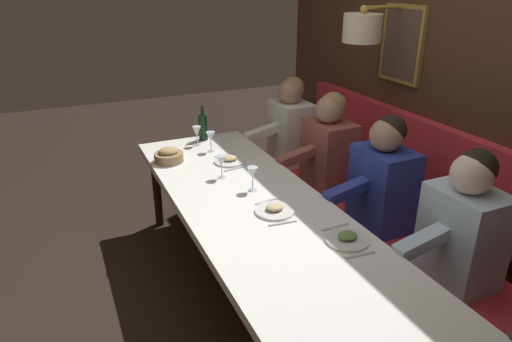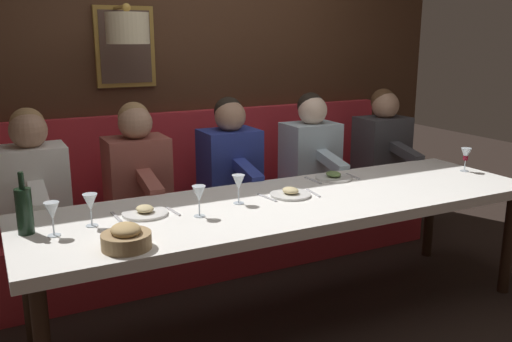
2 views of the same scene
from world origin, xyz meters
The scene contains 19 objects.
ground_plane centered at (0.00, 0.00, 0.00)m, with size 12.00×12.00×0.00m, color black.
dining_table centered at (0.00, 0.00, 0.68)m, with size 0.90×3.05×0.74m.
banquette_bench centered at (0.89, 0.00, 0.23)m, with size 0.52×3.25×0.45m, color red.
back_wall_panel centered at (1.46, 0.01, 1.36)m, with size 0.59×4.45×2.90m.
diner_nearest centered at (0.88, -1.38, 0.82)m, with size 0.60×0.40×0.79m.
diner_near centered at (0.88, -0.68, 0.82)m, with size 0.60×0.40×0.79m.
diner_middle centered at (0.88, 0.00, 0.82)m, with size 0.60×0.40×0.79m.
diner_far centered at (0.88, 0.67, 0.82)m, with size 0.60×0.40×0.79m.
diner_farthest centered at (0.88, 1.31, 0.82)m, with size 0.60×0.40×0.79m.
place_setting_0 centered at (0.11, 0.84, 0.75)m, with size 0.24×0.32×0.05m.
place_setting_1 centered at (0.28, -0.47, 0.75)m, with size 0.24×0.31×0.05m.
place_setting_2 centered at (0.07, -0.02, 0.75)m, with size 0.24×0.33×0.05m.
wine_glass_0 centered at (-0.04, 0.59, 0.86)m, with size 0.07×0.07×0.16m.
wine_glass_1 centered at (0.04, -1.40, 0.86)m, with size 0.07×0.07×0.16m.
wine_glass_2 centered at (0.07, 0.32, 0.86)m, with size 0.07×0.07×0.16m.
wine_glass_3 centered at (0.00, 1.30, 0.86)m, with size 0.07×0.07×0.16m.
wine_glass_4 centered at (0.06, 1.12, 0.86)m, with size 0.07×0.07×0.16m.
wine_bottle centered at (0.09, 1.42, 0.86)m, with size 0.08×0.08×0.30m.
bread_bowl centered at (-0.31, 1.04, 0.79)m, with size 0.22×0.22×0.12m.
Camera 2 is at (-2.57, 1.56, 1.64)m, focal length 38.30 mm.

